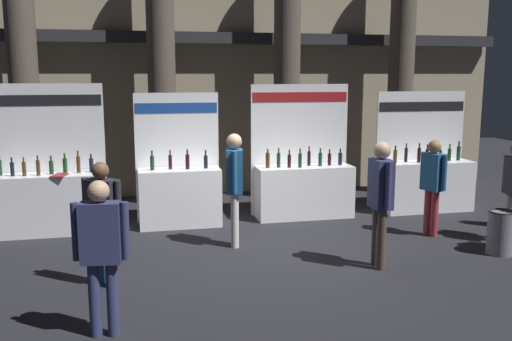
{
  "coord_description": "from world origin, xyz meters",
  "views": [
    {
      "loc": [
        -1.92,
        -7.92,
        2.65
      ],
      "look_at": [
        -0.01,
        0.69,
        1.14
      ],
      "focal_mm": 39.26,
      "sensor_mm": 36.0,
      "label": 1
    }
  ],
  "objects_px": {
    "exhibitor_booth_1": "(180,192)",
    "visitor_5": "(102,213)",
    "exhibitor_booth_2": "(303,185)",
    "trash_bin": "(501,232)",
    "exhibitor_booth_3": "(425,180)",
    "visitor_4": "(234,180)",
    "exhibitor_booth_0": "(47,197)",
    "visitor_7": "(381,193)",
    "visitor_1": "(101,246)",
    "visitor_2": "(433,180)"
  },
  "relations": [
    {
      "from": "exhibitor_booth_0",
      "to": "visitor_5",
      "type": "relative_size",
      "value": 1.57
    },
    {
      "from": "exhibitor_booth_2",
      "to": "visitor_4",
      "type": "bearing_deg",
      "value": -135.71
    },
    {
      "from": "exhibitor_booth_3",
      "to": "visitor_7",
      "type": "xyz_separation_m",
      "value": [
        -2.33,
        -2.93,
        0.46
      ]
    },
    {
      "from": "visitor_4",
      "to": "visitor_7",
      "type": "height_order",
      "value": "visitor_4"
    },
    {
      "from": "exhibitor_booth_3",
      "to": "visitor_5",
      "type": "relative_size",
      "value": 1.46
    },
    {
      "from": "exhibitor_booth_2",
      "to": "visitor_4",
      "type": "xyz_separation_m",
      "value": [
        -1.6,
        -1.56,
        0.45
      ]
    },
    {
      "from": "exhibitor_booth_1",
      "to": "exhibitor_booth_3",
      "type": "xyz_separation_m",
      "value": [
        4.83,
        0.08,
        -0.01
      ]
    },
    {
      "from": "visitor_4",
      "to": "exhibitor_booth_1",
      "type": "bearing_deg",
      "value": -143.32
    },
    {
      "from": "exhibitor_booth_2",
      "to": "exhibitor_booth_0",
      "type": "bearing_deg",
      "value": -178.32
    },
    {
      "from": "visitor_4",
      "to": "exhibitor_booth_2",
      "type": "bearing_deg",
      "value": 144.28
    },
    {
      "from": "visitor_2",
      "to": "visitor_5",
      "type": "height_order",
      "value": "visitor_2"
    },
    {
      "from": "exhibitor_booth_1",
      "to": "trash_bin",
      "type": "bearing_deg",
      "value": -30.65
    },
    {
      "from": "trash_bin",
      "to": "visitor_7",
      "type": "relative_size",
      "value": 0.38
    },
    {
      "from": "exhibitor_booth_1",
      "to": "visitor_1",
      "type": "height_order",
      "value": "exhibitor_booth_1"
    },
    {
      "from": "exhibitor_booth_0",
      "to": "visitor_4",
      "type": "bearing_deg",
      "value": -25.79
    },
    {
      "from": "exhibitor_booth_2",
      "to": "visitor_7",
      "type": "xyz_separation_m",
      "value": [
        0.18,
        -2.95,
        0.45
      ]
    },
    {
      "from": "visitor_1",
      "to": "exhibitor_booth_1",
      "type": "bearing_deg",
      "value": 83.4
    },
    {
      "from": "exhibitor_booth_2",
      "to": "visitor_2",
      "type": "xyz_separation_m",
      "value": [
        1.7,
        -1.68,
        0.33
      ]
    },
    {
      "from": "exhibitor_booth_0",
      "to": "exhibitor_booth_2",
      "type": "relative_size",
      "value": 1.01
    },
    {
      "from": "exhibitor_booth_2",
      "to": "trash_bin",
      "type": "xyz_separation_m",
      "value": [
        2.21,
        -2.79,
        -0.27
      ]
    },
    {
      "from": "exhibitor_booth_3",
      "to": "visitor_1",
      "type": "bearing_deg",
      "value": -144.49
    },
    {
      "from": "visitor_4",
      "to": "visitor_1",
      "type": "bearing_deg",
      "value": -24.32
    },
    {
      "from": "exhibitor_booth_3",
      "to": "visitor_5",
      "type": "distance_m",
      "value": 6.65
    },
    {
      "from": "visitor_7",
      "to": "visitor_4",
      "type": "bearing_deg",
      "value": 52.36
    },
    {
      "from": "visitor_1",
      "to": "visitor_7",
      "type": "distance_m",
      "value": 3.86
    },
    {
      "from": "visitor_2",
      "to": "visitor_7",
      "type": "bearing_deg",
      "value": -70.16
    },
    {
      "from": "exhibitor_booth_0",
      "to": "exhibitor_booth_2",
      "type": "xyz_separation_m",
      "value": [
        4.54,
        0.13,
        -0.02
      ]
    },
    {
      "from": "exhibitor_booth_3",
      "to": "visitor_4",
      "type": "xyz_separation_m",
      "value": [
        -4.1,
        -1.53,
        0.46
      ]
    },
    {
      "from": "visitor_4",
      "to": "exhibitor_booth_3",
      "type": "bearing_deg",
      "value": 120.51
    },
    {
      "from": "exhibitor_booth_0",
      "to": "exhibitor_booth_1",
      "type": "bearing_deg",
      "value": 0.73
    },
    {
      "from": "exhibitor_booth_2",
      "to": "exhibitor_booth_3",
      "type": "distance_m",
      "value": 2.5
    },
    {
      "from": "trash_bin",
      "to": "visitor_1",
      "type": "relative_size",
      "value": 0.41
    },
    {
      "from": "exhibitor_booth_1",
      "to": "visitor_5",
      "type": "distance_m",
      "value": 3.01
    },
    {
      "from": "exhibitor_booth_1",
      "to": "trash_bin",
      "type": "height_order",
      "value": "exhibitor_booth_1"
    },
    {
      "from": "exhibitor_booth_1",
      "to": "visitor_4",
      "type": "bearing_deg",
      "value": -63.31
    },
    {
      "from": "exhibitor_booth_3",
      "to": "trash_bin",
      "type": "relative_size",
      "value": 3.51
    },
    {
      "from": "trash_bin",
      "to": "visitor_4",
      "type": "xyz_separation_m",
      "value": [
        -3.81,
        1.24,
        0.72
      ]
    },
    {
      "from": "exhibitor_booth_3",
      "to": "exhibitor_booth_1",
      "type": "bearing_deg",
      "value": -179.02
    },
    {
      "from": "exhibitor_booth_3",
      "to": "visitor_7",
      "type": "height_order",
      "value": "exhibitor_booth_3"
    },
    {
      "from": "exhibitor_booth_3",
      "to": "exhibitor_booth_0",
      "type": "bearing_deg",
      "value": -179.1
    },
    {
      "from": "exhibitor_booth_0",
      "to": "visitor_7",
      "type": "bearing_deg",
      "value": -30.85
    },
    {
      "from": "visitor_2",
      "to": "visitor_7",
      "type": "height_order",
      "value": "visitor_7"
    },
    {
      "from": "exhibitor_booth_2",
      "to": "visitor_1",
      "type": "xyz_separation_m",
      "value": [
        -3.45,
        -4.27,
        0.35
      ]
    },
    {
      "from": "exhibitor_booth_1",
      "to": "visitor_7",
      "type": "xyz_separation_m",
      "value": [
        2.5,
        -2.85,
        0.45
      ]
    },
    {
      "from": "visitor_1",
      "to": "visitor_4",
      "type": "xyz_separation_m",
      "value": [
        1.85,
        2.71,
        0.09
      ]
    },
    {
      "from": "trash_bin",
      "to": "visitor_7",
      "type": "distance_m",
      "value": 2.17
    },
    {
      "from": "trash_bin",
      "to": "visitor_7",
      "type": "xyz_separation_m",
      "value": [
        -2.03,
        -0.16,
        0.73
      ]
    },
    {
      "from": "exhibitor_booth_0",
      "to": "trash_bin",
      "type": "distance_m",
      "value": 7.26
    },
    {
      "from": "visitor_1",
      "to": "visitor_5",
      "type": "relative_size",
      "value": 1.02
    },
    {
      "from": "exhibitor_booth_2",
      "to": "exhibitor_booth_3",
      "type": "height_order",
      "value": "exhibitor_booth_2"
    }
  ]
}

